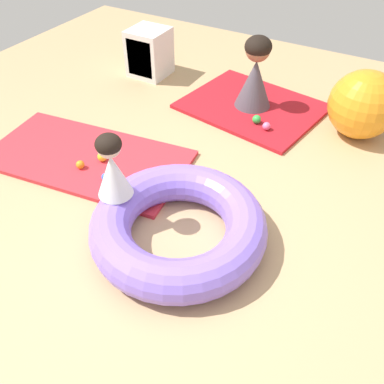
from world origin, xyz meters
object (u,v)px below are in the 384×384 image
at_px(inflatable_cushion, 178,226).
at_px(exercise_ball_large, 363,105).
at_px(child_in_white, 112,166).
at_px(play_ball_yellow, 102,157).
at_px(storage_cube, 148,53).
at_px(play_ball_green, 257,119).
at_px(play_ball_pink, 266,126).
at_px(play_ball_orange, 80,165).
at_px(adult_seated, 255,73).
at_px(play_ball_blue, 106,177).

distance_m(inflatable_cushion, exercise_ball_large, 2.28).
bearing_deg(child_in_white, play_ball_yellow, 65.67).
bearing_deg(play_ball_yellow, inflatable_cushion, -22.87).
bearing_deg(storage_cube, child_in_white, -61.02).
distance_m(inflatable_cushion, play_ball_green, 1.76).
bearing_deg(play_ball_pink, child_in_white, -106.44).
bearing_deg(play_ball_green, play_ball_orange, -126.01).
bearing_deg(play_ball_green, adult_seated, 120.17).
distance_m(play_ball_green, play_ball_orange, 1.83).
distance_m(inflatable_cushion, storage_cube, 2.82).
height_order(child_in_white, play_ball_pink, child_in_white).
bearing_deg(play_ball_blue, inflatable_cushion, -15.79).
relative_size(adult_seated, play_ball_blue, 10.73).
relative_size(inflatable_cushion, exercise_ball_large, 1.95).
bearing_deg(play_ball_blue, play_ball_orange, 175.48).
bearing_deg(storage_cube, play_ball_green, -15.31).
relative_size(play_ball_yellow, play_ball_orange, 1.19).
distance_m(play_ball_yellow, play_ball_orange, 0.21).
relative_size(play_ball_orange, storage_cube, 0.14).
height_order(play_ball_pink, exercise_ball_large, exercise_ball_large).
bearing_deg(play_ball_pink, exercise_ball_large, 28.75).
distance_m(play_ball_pink, play_ball_green, 0.15).
bearing_deg(play_ball_yellow, child_in_white, -41.37).
relative_size(inflatable_cushion, play_ball_blue, 18.22).
bearing_deg(play_ball_orange, child_in_white, -25.79).
xyz_separation_m(exercise_ball_large, storage_cube, (-2.56, 0.08, -0.05)).
height_order(play_ball_blue, storage_cube, storage_cube).
height_order(adult_seated, play_ball_yellow, adult_seated).
distance_m(play_ball_pink, play_ball_orange, 1.86).
height_order(play_ball_green, play_ball_orange, play_ball_green).
relative_size(child_in_white, play_ball_yellow, 5.70).
bearing_deg(inflatable_cushion, play_ball_pink, 89.50).
xyz_separation_m(play_ball_pink, storage_cube, (-1.77, 0.51, 0.20)).
xyz_separation_m(play_ball_pink, play_ball_blue, (-0.90, -1.44, -0.01)).
bearing_deg(inflatable_cushion, play_ball_orange, 167.01).
xyz_separation_m(child_in_white, play_ball_green, (0.38, 1.82, -0.47)).
bearing_deg(child_in_white, exercise_ball_large, -13.86).
height_order(play_ball_green, exercise_ball_large, exercise_ball_large).
bearing_deg(inflatable_cushion, child_in_white, -173.25).
distance_m(inflatable_cushion, play_ball_yellow, 1.19).
distance_m(child_in_white, play_ball_pink, 1.88).
height_order(play_ball_blue, play_ball_green, play_ball_green).
height_order(exercise_ball_large, storage_cube, exercise_ball_large).
bearing_deg(play_ball_orange, storage_cube, 106.18).
bearing_deg(play_ball_green, play_ball_pink, -26.05).
xyz_separation_m(play_ball_blue, storage_cube, (-0.87, 1.95, 0.20)).
xyz_separation_m(child_in_white, play_ball_pink, (0.52, 1.75, -0.47)).
relative_size(play_ball_pink, exercise_ball_large, 0.12).
height_order(inflatable_cushion, play_ball_orange, inflatable_cushion).
bearing_deg(play_ball_green, storage_cube, 164.69).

